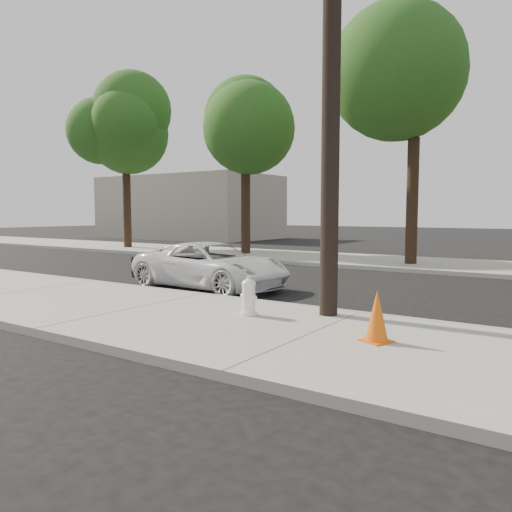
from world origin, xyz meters
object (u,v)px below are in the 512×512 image
(police_cruiser, at_px, (211,265))
(fire_hydrant, at_px, (249,298))
(utility_pole, at_px, (331,70))
(traffic_cone, at_px, (377,317))

(police_cruiser, relative_size, fire_hydrant, 6.65)
(fire_hydrant, bearing_deg, utility_pole, 50.19)
(fire_hydrant, relative_size, traffic_cone, 0.88)
(police_cruiser, bearing_deg, utility_pole, -111.47)
(fire_hydrant, xyz_separation_m, traffic_cone, (2.72, -0.53, 0.05))
(utility_pole, height_order, fire_hydrant, utility_pole)
(fire_hydrant, distance_m, traffic_cone, 2.77)
(traffic_cone, bearing_deg, police_cruiser, 149.98)
(police_cruiser, bearing_deg, traffic_cone, -116.91)
(utility_pole, xyz_separation_m, fire_hydrant, (-1.24, -0.87, -4.21))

